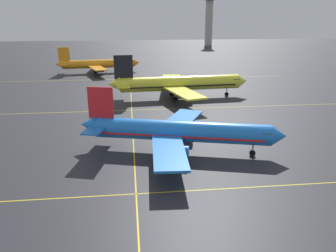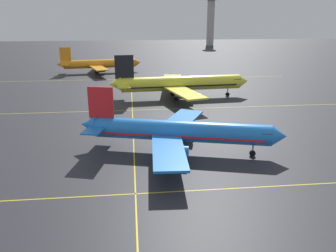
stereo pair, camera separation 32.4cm
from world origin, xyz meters
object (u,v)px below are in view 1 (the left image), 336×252
airliner_third_row (179,84)px  airliner_far_left_stand (98,64)px  control_tower (209,15)px  airliner_second_row (178,131)px

airliner_third_row → airliner_far_left_stand: size_ratio=1.21×
airliner_far_left_stand → control_tower: (70.00, 109.84, 17.35)m
airliner_far_left_stand → control_tower: control_tower is taller
airliner_second_row → control_tower: bearing=75.6°
airliner_third_row → control_tower: size_ratio=1.11×
airliner_third_row → control_tower: control_tower is taller
airliner_second_row → airliner_third_row: (5.67, 38.49, 0.44)m
airliner_third_row → airliner_far_left_stand: airliner_third_row is taller
control_tower → airliner_second_row: bearing=-104.4°
airliner_second_row → airliner_far_left_stand: 86.61m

